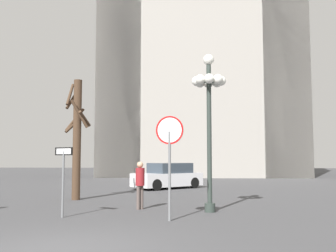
% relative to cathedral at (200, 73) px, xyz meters
% --- Properties ---
extents(ground_plane, '(120.00, 120.00, 0.00)m').
position_rel_cathedral_xyz_m(ground_plane, '(-3.23, -32.16, -10.72)').
color(ground_plane, '#424244').
extents(cathedral, '(20.00, 13.64, 34.60)m').
position_rel_cathedral_xyz_m(cathedral, '(0.00, 0.00, 0.00)').
color(cathedral, gray).
rests_on(cathedral, ground).
extents(stop_sign, '(0.83, 0.22, 3.06)m').
position_rel_cathedral_xyz_m(stop_sign, '(-1.31, -28.50, -8.55)').
color(stop_sign, slate).
rests_on(stop_sign, ground).
extents(one_way_arrow_sign, '(0.66, 0.34, 2.15)m').
position_rel_cathedral_xyz_m(one_way_arrow_sign, '(-4.63, -28.09, -9.32)').
color(one_way_arrow_sign, slate).
rests_on(one_way_arrow_sign, ground).
extents(street_lamp, '(1.18, 1.18, 5.41)m').
position_rel_cathedral_xyz_m(street_lamp, '(-0.07, -26.62, -6.95)').
color(street_lamp, '#2D3833').
rests_on(street_lamp, ground).
extents(bare_tree, '(1.18, 1.18, 5.28)m').
position_rel_cathedral_xyz_m(bare_tree, '(-5.76, -23.26, -7.92)').
color(bare_tree, '#473323').
rests_on(bare_tree, ground).
extents(parked_car_near_white, '(4.26, 4.10, 1.51)m').
position_rel_cathedral_xyz_m(parked_car_near_white, '(-2.17, -16.92, -10.02)').
color(parked_car_near_white, silver).
rests_on(parked_car_near_white, ground).
extents(pedestrian_walking, '(0.32, 0.32, 1.69)m').
position_rel_cathedral_xyz_m(pedestrian_walking, '(-2.52, -26.11, -9.70)').
color(pedestrian_walking, '#594C47').
rests_on(pedestrian_walking, ground).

